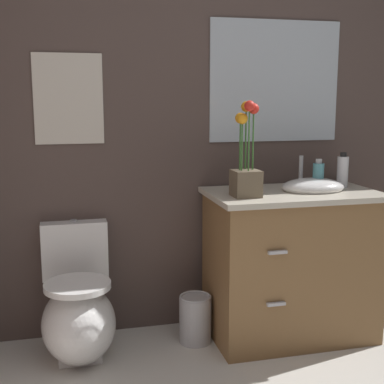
# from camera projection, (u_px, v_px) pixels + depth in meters

# --- Properties ---
(wall_back) EXTENTS (4.72, 0.05, 2.50)m
(wall_back) POSITION_uv_depth(u_px,v_px,m) (246.00, 116.00, 3.15)
(wall_back) COLOR #4C3D38
(wall_back) RESTS_ON ground_plane
(toilet) EXTENTS (0.38, 0.59, 0.69)m
(toilet) POSITION_uv_depth(u_px,v_px,m) (78.00, 312.00, 2.80)
(toilet) COLOR white
(toilet) RESTS_ON ground_plane
(vanity_cabinet) EXTENTS (0.94, 0.56, 1.02)m
(vanity_cabinet) POSITION_uv_depth(u_px,v_px,m) (291.00, 262.00, 3.03)
(vanity_cabinet) COLOR brown
(vanity_cabinet) RESTS_ON ground_plane
(flower_vase) EXTENTS (0.14, 0.14, 0.50)m
(flower_vase) POSITION_uv_depth(u_px,v_px,m) (246.00, 166.00, 2.77)
(flower_vase) COLOR brown
(flower_vase) RESTS_ON vanity_cabinet
(soap_bottle) EXTENTS (0.06, 0.06, 0.18)m
(soap_bottle) POSITION_uv_depth(u_px,v_px,m) (318.00, 176.00, 2.98)
(soap_bottle) COLOR teal
(soap_bottle) RESTS_ON vanity_cabinet
(lotion_bottle) EXTENTS (0.06, 0.06, 0.20)m
(lotion_bottle) POSITION_uv_depth(u_px,v_px,m) (343.00, 171.00, 3.08)
(lotion_bottle) COLOR white
(lotion_bottle) RESTS_ON vanity_cabinet
(trash_bin) EXTENTS (0.18, 0.18, 0.27)m
(trash_bin) POSITION_uv_depth(u_px,v_px,m) (195.00, 318.00, 2.98)
(trash_bin) COLOR #B7B7BC
(trash_bin) RESTS_ON ground_plane
(wall_poster) EXTENTS (0.37, 0.01, 0.48)m
(wall_poster) POSITION_uv_depth(u_px,v_px,m) (69.00, 99.00, 2.86)
(wall_poster) COLOR beige
(wall_mirror) EXTENTS (0.80, 0.01, 0.70)m
(wall_mirror) POSITION_uv_depth(u_px,v_px,m) (275.00, 81.00, 3.13)
(wall_mirror) COLOR #B2BCC6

